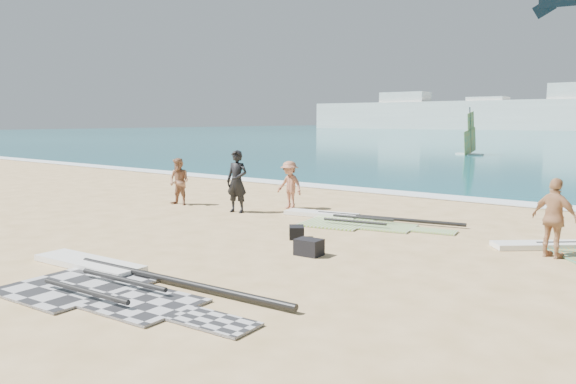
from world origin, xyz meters
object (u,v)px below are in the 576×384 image
Objects in this scene: rig_grey at (109,280)px; person_wetsuit at (237,181)px; beachgoer_mid at (290,185)px; beachgoer_back at (555,218)px; gear_bag_far at (297,232)px; gear_bag_near at (309,247)px; rig_green at (349,220)px; beachgoer_left at (179,182)px.

person_wetsuit is at bearing 112.19° from rig_grey.
beachgoer_back reaches higher than beachgoer_mid.
beachgoer_back reaches higher than gear_bag_far.
beachgoer_back is at bearing 45.91° from rig_grey.
gear_bag_near is 0.36× the size of beachgoer_mid.
beachgoer_mid is (-2.62, 8.68, 0.73)m from rig_grey.
rig_grey is 1.15× the size of rig_green.
rig_grey is 5.13m from gear_bag_far.
person_wetsuit is 1.22× the size of beachgoer_left.
rig_grey is at bearing -67.42° from beachgoer_mid.
gear_bag_far is at bearing -44.23° from beachgoer_mid.
person_wetsuit reaches higher than rig_green.
gear_bag_far is at bearing -25.37° from beachgoer_left.
beachgoer_left is (-7.73, 3.10, 0.63)m from gear_bag_near.
beachgoer_mid is (0.86, 1.59, -0.20)m from person_wetsuit.
beachgoer_back is (8.46, -1.75, 0.07)m from beachgoer_mid.
rig_grey is 11.24× the size of gear_bag_near.
rig_green is 10.71× the size of gear_bag_far.
rig_grey is at bearing -101.82° from rig_green.
person_wetsuit reaches higher than gear_bag_far.
gear_bag_far is at bearing 81.96° from rig_grey.
person_wetsuit is (-3.48, 7.08, 0.93)m from rig_grey.
gear_bag_near is at bearing -31.01° from beachgoer_left.
beachgoer_mid is at bearing 16.51° from beachgoer_left.
beachgoer_left is (-2.63, -0.08, -0.18)m from person_wetsuit.
beachgoer_left reaches higher than gear_bag_far.
person_wetsuit reaches higher than beachgoer_left.
rig_grey is 4.23m from gear_bag_near.
beachgoer_mid is at bearing 153.43° from rig_green.
beachgoer_left is (-6.47, 1.88, 0.65)m from gear_bag_far.
rig_green is 3.21× the size of beachgoer_back.
person_wetsuit is at bearing 152.94° from gear_bag_far.
beachgoer_mid reaches higher than rig_green.
gear_bag_near is at bearing -80.52° from rig_green.
gear_bag_near is at bearing -44.04° from gear_bag_far.
beachgoer_left is (-6.28, -0.88, 0.76)m from rig_green.
beachgoer_left is 3.87m from beachgoer_mid.
person_wetsuit is 9.32m from beachgoer_back.
gear_bag_far is at bearing -37.64° from person_wetsuit.
gear_bag_near is 8.35m from beachgoer_left.
gear_bag_far is 0.32× the size of beachgoer_left.
beachgoer_back is at bearing -11.55° from person_wetsuit.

